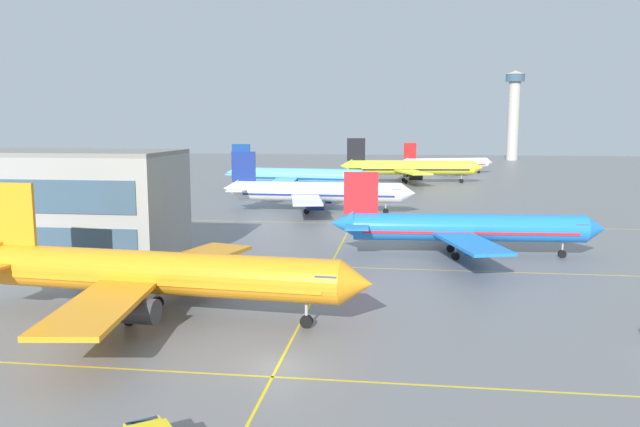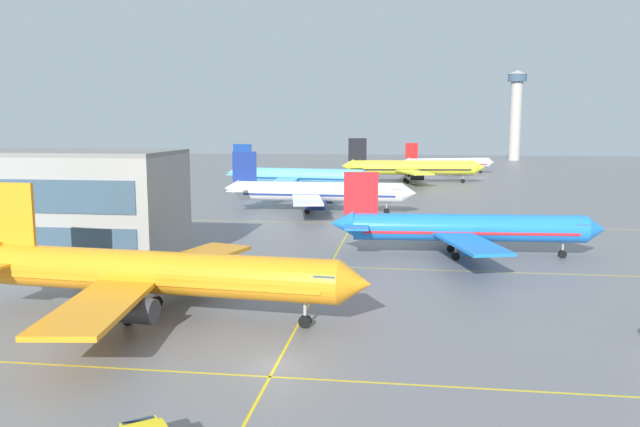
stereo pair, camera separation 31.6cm
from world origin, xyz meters
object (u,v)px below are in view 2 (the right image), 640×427
at_px(airliner_far_left_stand, 297,176).
at_px(airliner_far_right_stand, 412,168).
at_px(airliner_front_gate, 157,273).
at_px(airliner_third_row, 317,192).
at_px(airliner_second_row, 464,228).
at_px(airliner_distant_taxiway, 448,163).
at_px(control_tower, 516,109).

relative_size(airliner_far_left_stand, airliner_far_right_stand, 0.92).
height_order(airliner_front_gate, airliner_third_row, airliner_front_gate).
xyz_separation_m(airliner_second_row, airliner_far_left_stand, (-33.42, 70.25, 0.35)).
height_order(airliner_front_gate, airliner_far_left_stand, airliner_far_left_stand).
bearing_deg(airliner_front_gate, airliner_distant_taxiway, 77.88).
relative_size(airliner_front_gate, airliner_far_right_stand, 0.91).
bearing_deg(control_tower, airliner_far_left_stand, -117.07).
xyz_separation_m(airliner_far_left_stand, control_tower, (75.19, 147.11, 19.36)).
distance_m(airliner_front_gate, airliner_far_left_stand, 99.39).
bearing_deg(airliner_distant_taxiway, control_tower, 67.26).
bearing_deg(control_tower, airliner_second_row, -100.88).
relative_size(airliner_front_gate, airliner_distant_taxiway, 1.13).
height_order(airliner_front_gate, airliner_distant_taxiway, airliner_front_gate).
xyz_separation_m(airliner_front_gate, airliner_distant_taxiway, (34.83, 162.16, -0.36)).
height_order(airliner_second_row, airliner_far_left_stand, airliner_far_left_stand).
height_order(airliner_far_left_stand, control_tower, control_tower).
distance_m(airliner_second_row, airliner_third_row, 43.45).
distance_m(airliner_distant_taxiway, control_tower, 93.43).
bearing_deg(airliner_front_gate, airliner_far_left_stand, 92.92).
distance_m(airliner_front_gate, airliner_third_row, 65.52).
distance_m(airliner_second_row, airliner_far_left_stand, 77.79).
xyz_separation_m(airliner_third_row, airliner_distant_taxiway, (30.28, 96.80, -0.35)).
distance_m(airliner_second_row, airliner_far_right_stand, 99.14).
relative_size(airliner_second_row, airliner_distant_taxiway, 1.05).
height_order(airliner_distant_taxiway, control_tower, control_tower).
bearing_deg(airliner_third_row, airliner_front_gate, -93.98).
height_order(airliner_second_row, control_tower, control_tower).
bearing_deg(airliner_far_right_stand, airliner_far_left_stand, -134.04).
height_order(airliner_front_gate, airliner_second_row, airliner_front_gate).
bearing_deg(airliner_front_gate, airliner_second_row, 45.66).
xyz_separation_m(airliner_front_gate, airliner_third_row, (4.55, 65.36, -0.01)).
distance_m(airliner_front_gate, airliner_far_right_stand, 130.00).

